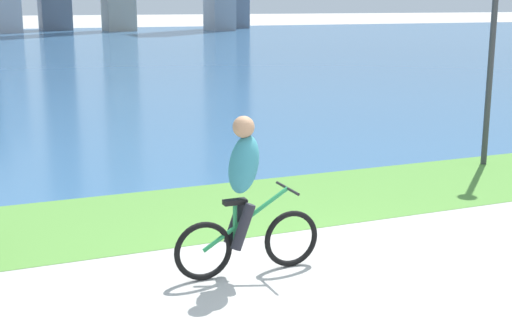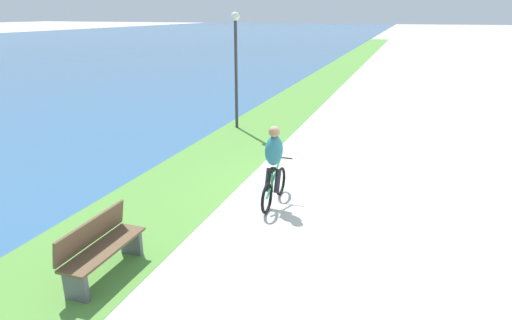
% 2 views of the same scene
% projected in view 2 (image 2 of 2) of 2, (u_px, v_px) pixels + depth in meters
% --- Properties ---
extents(ground_plane, '(300.00, 300.00, 0.00)m').
position_uv_depth(ground_plane, '(321.00, 198.00, 9.38)').
color(ground_plane, '#B2AFA8').
extents(grass_strip_bayside, '(120.00, 2.52, 0.01)m').
position_uv_depth(grass_strip_bayside, '(188.00, 180.00, 10.36)').
color(grass_strip_bayside, '#59933D').
rests_on(grass_strip_bayside, ground).
extents(cyclist_lead, '(1.59, 0.52, 1.65)m').
position_uv_depth(cyclist_lead, '(274.00, 166.00, 8.83)').
color(cyclist_lead, black).
rests_on(cyclist_lead, ground).
extents(bench_near_path, '(1.50, 0.47, 0.90)m').
position_uv_depth(bench_near_path, '(101.00, 248.00, 6.51)').
color(bench_near_path, brown).
rests_on(bench_near_path, ground).
extents(lamppost_tall, '(0.28, 0.28, 3.77)m').
position_uv_depth(lamppost_tall, '(236.00, 53.00, 14.33)').
color(lamppost_tall, '#38383D').
rests_on(lamppost_tall, ground).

